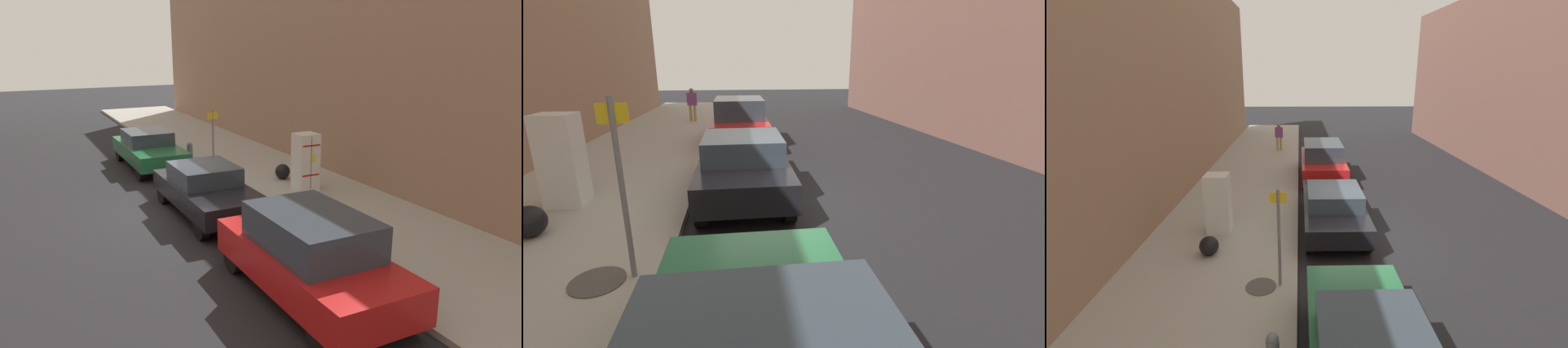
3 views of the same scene
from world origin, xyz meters
The scene contains 9 objects.
ground_plane centered at (0.00, 0.00, 0.00)m, with size 80.00×80.00×0.00m, color black.
sidewalk_slab centered at (-4.03, 0.00, 0.07)m, with size 4.48×44.00×0.14m, color #9E998E.
discarded_refrigerator centered at (-4.20, 0.30, 1.05)m, with size 0.70×0.66×1.83m.
manhole_cover centered at (-2.63, -2.65, 0.15)m, with size 0.70×0.70×0.02m, color #47443F.
street_sign_post centered at (-2.19, -2.56, 1.46)m, with size 0.36×0.07×2.35m.
trash_bag centered at (-4.18, -1.14, 0.40)m, with size 0.52×0.52×0.52m, color black.
pedestrian_walking_far centered at (-2.99, 11.66, 1.10)m, with size 0.48×0.22×1.66m.
parked_sedan_dark centered at (-0.65, 0.74, 0.74)m, with size 1.87×4.46×1.42m.
parked_suv_red centered at (-0.65, 6.16, 0.89)m, with size 1.94×4.56×1.73m.
Camera 2 is at (-0.75, -6.84, 2.80)m, focal length 24.00 mm.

